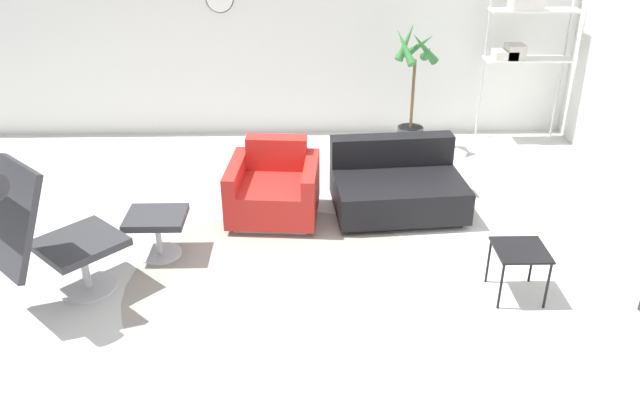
{
  "coord_description": "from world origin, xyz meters",
  "views": [
    {
      "loc": [
        0.11,
        -4.31,
        2.87
      ],
      "look_at": [
        0.22,
        0.24,
        0.55
      ],
      "focal_mm": 35.0,
      "sensor_mm": 36.0,
      "label": 1
    }
  ],
  "objects_px": {
    "armchair_red": "(274,191)",
    "side_table": "(520,254)",
    "couch_low": "(397,187)",
    "shelf_unit": "(523,32)",
    "potted_plant": "(412,102)",
    "ottoman": "(157,225)",
    "lounge_chair": "(31,221)"
  },
  "relations": [
    {
      "from": "lounge_chair",
      "to": "ottoman",
      "type": "bearing_deg",
      "value": 90.0
    },
    {
      "from": "couch_low",
      "to": "potted_plant",
      "type": "relative_size",
      "value": 0.86
    },
    {
      "from": "potted_plant",
      "to": "shelf_unit",
      "type": "xyz_separation_m",
      "value": [
        1.29,
        0.33,
        0.73
      ]
    },
    {
      "from": "couch_low",
      "to": "side_table",
      "type": "height_order",
      "value": "couch_low"
    },
    {
      "from": "shelf_unit",
      "to": "couch_low",
      "type": "bearing_deg",
      "value": -131.94
    },
    {
      "from": "armchair_red",
      "to": "side_table",
      "type": "bearing_deg",
      "value": 149.7
    },
    {
      "from": "armchair_red",
      "to": "side_table",
      "type": "height_order",
      "value": "armchair_red"
    },
    {
      "from": "lounge_chair",
      "to": "couch_low",
      "type": "relative_size",
      "value": 0.99
    },
    {
      "from": "shelf_unit",
      "to": "side_table",
      "type": "bearing_deg",
      "value": -105.48
    },
    {
      "from": "shelf_unit",
      "to": "potted_plant",
      "type": "bearing_deg",
      "value": -165.83
    },
    {
      "from": "ottoman",
      "to": "side_table",
      "type": "bearing_deg",
      "value": -12.68
    },
    {
      "from": "ottoman",
      "to": "armchair_red",
      "type": "bearing_deg",
      "value": 35.87
    },
    {
      "from": "ottoman",
      "to": "shelf_unit",
      "type": "xyz_separation_m",
      "value": [
        3.79,
        2.64,
        1.04
      ]
    },
    {
      "from": "lounge_chair",
      "to": "shelf_unit",
      "type": "bearing_deg",
      "value": 80.39
    },
    {
      "from": "ottoman",
      "to": "side_table",
      "type": "height_order",
      "value": "side_table"
    },
    {
      "from": "armchair_red",
      "to": "shelf_unit",
      "type": "relative_size",
      "value": 0.47
    },
    {
      "from": "lounge_chair",
      "to": "ottoman",
      "type": "distance_m",
      "value": 1.08
    },
    {
      "from": "shelf_unit",
      "to": "ottoman",
      "type": "bearing_deg",
      "value": -145.16
    },
    {
      "from": "ottoman",
      "to": "side_table",
      "type": "relative_size",
      "value": 1.2
    },
    {
      "from": "side_table",
      "to": "ottoman",
      "type": "bearing_deg",
      "value": 167.32
    },
    {
      "from": "potted_plant",
      "to": "shelf_unit",
      "type": "distance_m",
      "value": 1.52
    },
    {
      "from": "shelf_unit",
      "to": "lounge_chair",
      "type": "bearing_deg",
      "value": -143.11
    },
    {
      "from": "side_table",
      "to": "potted_plant",
      "type": "bearing_deg",
      "value": 97.29
    },
    {
      "from": "potted_plant",
      "to": "shelf_unit",
      "type": "relative_size",
      "value": 0.79
    },
    {
      "from": "lounge_chair",
      "to": "shelf_unit",
      "type": "xyz_separation_m",
      "value": [
        4.47,
        3.36,
        0.59
      ]
    },
    {
      "from": "armchair_red",
      "to": "side_table",
      "type": "distance_m",
      "value": 2.34
    },
    {
      "from": "couch_low",
      "to": "shelf_unit",
      "type": "bearing_deg",
      "value": -136.8
    },
    {
      "from": "ottoman",
      "to": "couch_low",
      "type": "relative_size",
      "value": 0.38
    },
    {
      "from": "side_table",
      "to": "couch_low",
      "type": "bearing_deg",
      "value": 116.89
    },
    {
      "from": "lounge_chair",
      "to": "potted_plant",
      "type": "bearing_deg",
      "value": 87.1
    },
    {
      "from": "ottoman",
      "to": "potted_plant",
      "type": "relative_size",
      "value": 0.33
    },
    {
      "from": "lounge_chair",
      "to": "ottoman",
      "type": "relative_size",
      "value": 2.57
    }
  ]
}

